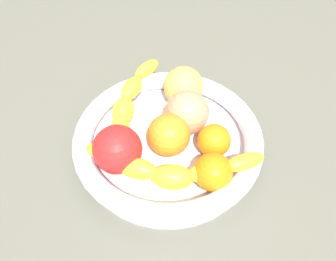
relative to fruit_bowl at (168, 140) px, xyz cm
name	(u,v)px	position (x,y,z in cm)	size (l,w,h in cm)	color
kitchen_counter	(168,156)	(0.00, 0.00, -4.22)	(120.00, 120.00, 3.00)	#5F6054
fruit_bowl	(168,140)	(0.00, 0.00, 0.00)	(30.46, 30.46, 5.26)	silver
banana_draped_left	(129,108)	(-6.20, 5.71, 2.31)	(9.75, 24.01, 5.15)	yellow
banana_draped_right	(173,169)	(0.16, -7.21, 2.20)	(26.67, 8.46, 4.93)	yellow
orange_front	(214,141)	(6.97, -2.30, 2.09)	(5.27, 5.27, 5.27)	orange
orange_mid_left	(170,135)	(0.20, -1.25, 2.83)	(6.75, 6.75, 6.75)	orange
orange_mid_right	(213,172)	(5.81, -8.18, 2.29)	(5.68, 5.68, 5.68)	orange
peach_blush	(187,112)	(3.32, 3.07, 3.12)	(7.33, 7.33, 7.33)	#F7926B
apple_yellow	(183,86)	(3.48, 9.54, 2.97)	(7.04, 7.04, 7.04)	#ECBC57
tomato_red	(117,149)	(-7.79, -3.69, 3.17)	(7.44, 7.44, 7.44)	red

